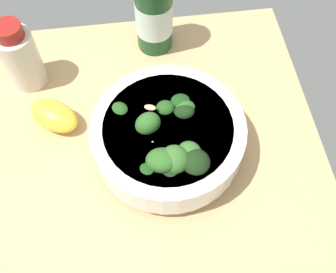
{
  "coord_description": "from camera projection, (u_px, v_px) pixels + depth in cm",
  "views": [
    {
      "loc": [
        1.8,
        -27.08,
        54.15
      ],
      "look_at": [
        5.57,
        1.54,
        4.0
      ],
      "focal_mm": 43.07,
      "sensor_mm": 36.0,
      "label": 1
    }
  ],
  "objects": [
    {
      "name": "bottle_short",
      "position": [
        21.0,
        57.0,
        0.63
      ],
      "size": [
        5.84,
        5.84,
        12.26
      ],
      "color": "beige",
      "rests_on": "ground_plane"
    },
    {
      "name": "ground_plane",
      "position": [
        133.0,
        168.0,
        0.62
      ],
      "size": [
        58.43,
        58.43,
        3.35
      ],
      "primitive_type": "cube",
      "color": "tan"
    },
    {
      "name": "bottle_tall",
      "position": [
        154.0,
        12.0,
        0.66
      ],
      "size": [
        6.23,
        6.23,
        16.25
      ],
      "color": "#194723",
      "rests_on": "ground_plane"
    },
    {
      "name": "bowl_of_broccoli",
      "position": [
        168.0,
        137.0,
        0.57
      ],
      "size": [
        21.85,
        21.85,
        9.56
      ],
      "color": "white",
      "rests_on": "ground_plane"
    },
    {
      "name": "lemon_wedge",
      "position": [
        54.0,
        116.0,
        0.62
      ],
      "size": [
        9.38,
        8.68,
        4.05
      ],
      "primitive_type": "ellipsoid",
      "rotation": [
        0.0,
        0.0,
        5.65
      ],
      "color": "yellow",
      "rests_on": "ground_plane"
    }
  ]
}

